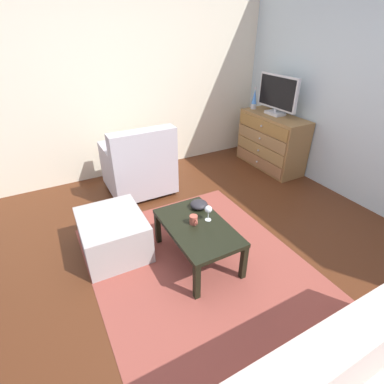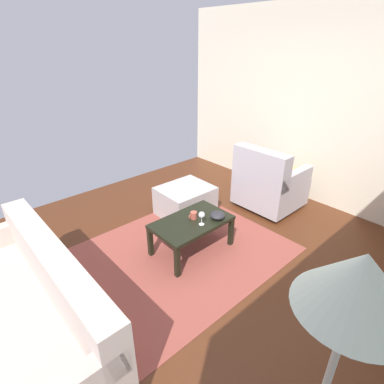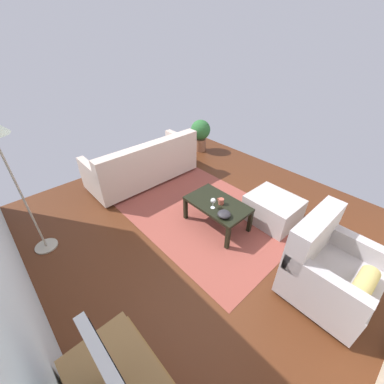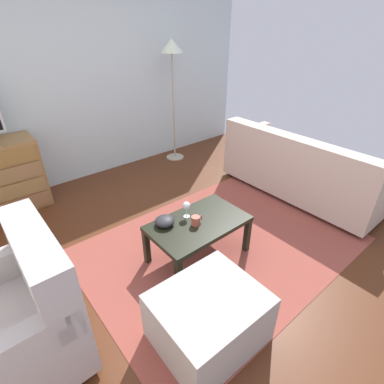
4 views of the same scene
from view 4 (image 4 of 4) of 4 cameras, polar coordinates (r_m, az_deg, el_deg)
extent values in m
cube|color=#4F2713|center=(3.02, 0.30, -10.38)|extent=(5.20, 4.89, 0.05)
cube|color=silver|center=(4.26, -20.48, 20.67)|extent=(5.20, 0.12, 2.71)
cube|color=brown|center=(3.00, 5.78, -10.23)|extent=(2.60, 1.90, 0.01)
cube|color=#8E5F3D|center=(3.87, -33.22, -3.21)|extent=(1.04, 0.02, 0.17)
sphere|color=silver|center=(3.86, -33.17, -3.32)|extent=(0.03, 0.03, 0.03)
cube|color=black|center=(2.73, -8.84, -10.46)|extent=(0.05, 0.05, 0.36)
cube|color=black|center=(3.13, 4.07, -4.19)|extent=(0.05, 0.05, 0.36)
cube|color=black|center=(2.44, -2.64, -16.23)|extent=(0.05, 0.05, 0.36)
cube|color=black|center=(2.87, 10.67, -8.29)|extent=(0.05, 0.05, 0.36)
cube|color=black|center=(2.64, 1.24, -6.16)|extent=(0.89, 0.54, 0.04)
cylinder|color=silver|center=(2.69, -1.06, -4.76)|extent=(0.06, 0.06, 0.00)
cylinder|color=silver|center=(2.66, -1.07, -3.93)|extent=(0.01, 0.01, 0.09)
sphere|color=silver|center=(2.62, -1.08, -2.62)|extent=(0.07, 0.07, 0.07)
cylinder|color=#AC4E3E|center=(2.57, 0.71, -5.62)|extent=(0.08, 0.08, 0.08)
torus|color=#AC4E3E|center=(2.59, 1.56, -5.13)|extent=(0.05, 0.01, 0.05)
ellipsoid|color=#27262A|center=(2.58, -5.38, -5.60)|extent=(0.17, 0.17, 0.08)
cylinder|color=#332319|center=(4.13, 33.33, -2.92)|extent=(0.05, 0.05, 0.05)
cylinder|color=#332319|center=(4.80, 13.31, 5.95)|extent=(0.05, 0.05, 0.05)
cylinder|color=#332319|center=(3.55, 29.52, -7.03)|extent=(0.05, 0.05, 0.05)
cylinder|color=#332319|center=(4.32, 7.60, 3.65)|extent=(0.05, 0.05, 0.05)
cube|color=beige|center=(4.01, 20.72, 3.14)|extent=(0.85, 1.98, 0.39)
cube|color=beige|center=(3.60, 19.10, 7.14)|extent=(0.20, 1.98, 0.39)
cube|color=beige|center=(4.37, 11.03, 10.99)|extent=(0.81, 0.12, 0.20)
cylinder|color=#332319|center=(2.70, -25.44, -19.00)|extent=(0.05, 0.05, 0.05)
cylinder|color=#332319|center=(2.29, -19.88, -29.69)|extent=(0.05, 0.05, 0.05)
cube|color=#ACA6AC|center=(2.32, -32.19, -23.37)|extent=(0.80, 0.82, 0.39)
cube|color=#ACA6AC|center=(2.01, -27.39, -12.67)|extent=(0.20, 0.82, 0.49)
cube|color=#ACA6AC|center=(1.86, -32.69, -25.34)|extent=(0.76, 0.12, 0.20)
cube|color=#AAA5A3|center=(2.17, 3.23, -23.29)|extent=(0.71, 0.61, 0.41)
cylinder|color=#A59E8C|center=(4.86, -3.31, 6.82)|extent=(0.28, 0.28, 0.02)
cylinder|color=#A59E8C|center=(4.60, -3.61, 15.81)|extent=(0.02, 0.02, 1.55)
cone|color=silver|center=(4.46, -4.00, 26.61)|extent=(0.32, 0.32, 0.18)
camera|label=1|loc=(3.31, 45.97, 23.62)|focal=27.25mm
camera|label=2|loc=(5.02, 2.31, 33.32)|focal=28.29mm
camera|label=3|loc=(3.74, -52.81, 27.89)|focal=22.70mm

